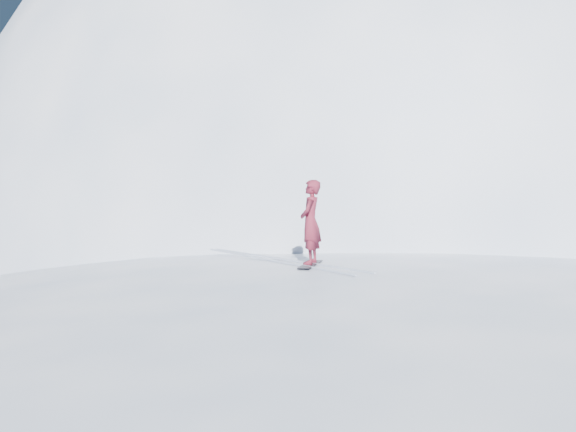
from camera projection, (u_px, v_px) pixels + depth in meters
name	position (u px, v px, depth m)	size (l,w,h in m)	color
ground	(448.00, 419.00, 10.21)	(400.00, 400.00, 0.00)	white
near_ridge	(380.00, 365.00, 13.29)	(36.00, 28.00, 4.80)	white
summit_peak	(389.00, 241.00, 43.86)	(60.00, 56.00, 56.00)	white
peak_shoulder	(303.00, 260.00, 32.45)	(28.00, 24.00, 18.00)	white
wind_bumps	(352.00, 389.00, 11.72)	(16.00, 14.40, 1.00)	white
snowboard	(310.00, 264.00, 13.12)	(1.48, 0.28, 0.02)	black
snowboarder	(311.00, 222.00, 13.06)	(0.72, 0.47, 1.96)	maroon
board_tracks	(277.00, 259.00, 14.01)	(1.17, 5.98, 0.04)	silver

